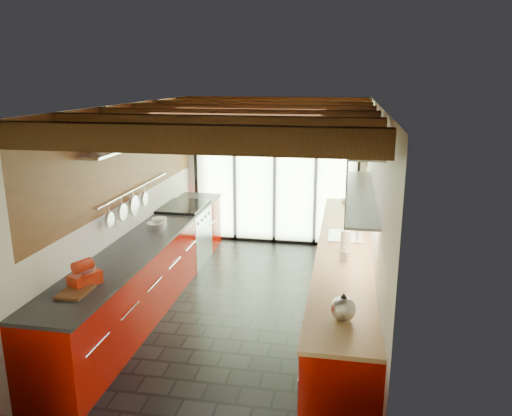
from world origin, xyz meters
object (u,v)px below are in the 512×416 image
object	(u,v)px
bowl	(346,201)
kettle	(343,307)
stand_mixer	(85,275)
paper_towel	(345,241)
soap_bottle	(345,254)

from	to	relation	value
bowl	kettle	bearing A→B (deg)	-90.00
stand_mixer	kettle	world-z (taller)	stand_mixer
paper_towel	bowl	bearing A→B (deg)	90.00
kettle	bowl	distance (m)	4.17
stand_mixer	paper_towel	bearing A→B (deg)	29.91
stand_mixer	paper_towel	distance (m)	2.93
kettle	paper_towel	xyz separation A→B (m)	(0.00, 1.74, 0.02)
paper_towel	kettle	bearing A→B (deg)	-90.00
kettle	soap_bottle	size ratio (longest dim) A/B	1.56
kettle	bowl	xyz separation A→B (m)	(0.00, 4.16, -0.09)
soap_bottle	bowl	bearing A→B (deg)	90.00
kettle	stand_mixer	bearing A→B (deg)	173.78
paper_towel	bowl	world-z (taller)	paper_towel
stand_mixer	bowl	size ratio (longest dim) A/B	1.82
soap_bottle	stand_mixer	bearing A→B (deg)	-155.85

